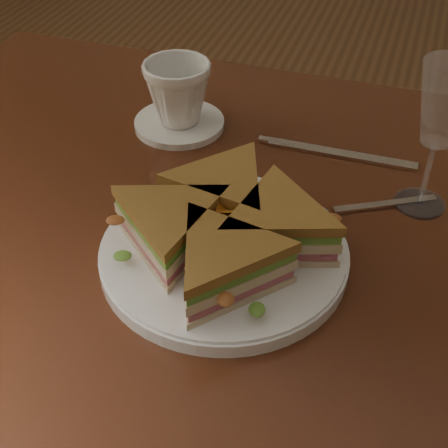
{
  "coord_description": "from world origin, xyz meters",
  "views": [
    {
      "loc": [
        0.11,
        -0.53,
        1.22
      ],
      "look_at": [
        -0.05,
        -0.06,
        0.8
      ],
      "focal_mm": 50.0,
      "sensor_mm": 36.0,
      "label": 1
    }
  ],
  "objects_px": {
    "sandwich_wedges": "(224,228)",
    "saucer": "(179,123)",
    "plate": "(224,253)",
    "wine_glass": "(444,108)",
    "coffee_cup": "(178,93)",
    "table": "(274,293)",
    "spoon": "(328,211)",
    "knife": "(330,152)"
  },
  "relations": [
    {
      "from": "saucer",
      "to": "coffee_cup",
      "type": "xyz_separation_m",
      "value": [
        0.0,
        0.0,
        0.05
      ]
    },
    {
      "from": "table",
      "to": "wine_glass",
      "type": "distance_m",
      "value": 0.29
    },
    {
      "from": "sandwich_wedges",
      "to": "saucer",
      "type": "height_order",
      "value": "sandwich_wedges"
    },
    {
      "from": "table",
      "to": "plate",
      "type": "height_order",
      "value": "plate"
    },
    {
      "from": "sandwich_wedges",
      "to": "saucer",
      "type": "xyz_separation_m",
      "value": [
        -0.15,
        0.24,
        -0.04
      ]
    },
    {
      "from": "plate",
      "to": "coffee_cup",
      "type": "relative_size",
      "value": 2.87
    },
    {
      "from": "wine_glass",
      "to": "saucer",
      "type": "distance_m",
      "value": 0.37
    },
    {
      "from": "table",
      "to": "sandwich_wedges",
      "type": "height_order",
      "value": "sandwich_wedges"
    },
    {
      "from": "table",
      "to": "saucer",
      "type": "distance_m",
      "value": 0.29
    },
    {
      "from": "spoon",
      "to": "saucer",
      "type": "distance_m",
      "value": 0.27
    },
    {
      "from": "spoon",
      "to": "coffee_cup",
      "type": "bearing_deg",
      "value": 122.51
    },
    {
      "from": "knife",
      "to": "coffee_cup",
      "type": "bearing_deg",
      "value": 179.47
    },
    {
      "from": "coffee_cup",
      "to": "sandwich_wedges",
      "type": "bearing_deg",
      "value": -60.94
    },
    {
      "from": "table",
      "to": "plate",
      "type": "bearing_deg",
      "value": -127.53
    },
    {
      "from": "knife",
      "to": "wine_glass",
      "type": "height_order",
      "value": "wine_glass"
    },
    {
      "from": "table",
      "to": "knife",
      "type": "relative_size",
      "value": 5.58
    },
    {
      "from": "coffee_cup",
      "to": "knife",
      "type": "bearing_deg",
      "value": -2.68
    },
    {
      "from": "sandwich_wedges",
      "to": "saucer",
      "type": "distance_m",
      "value": 0.29
    },
    {
      "from": "sandwich_wedges",
      "to": "coffee_cup",
      "type": "bearing_deg",
      "value": 121.38
    },
    {
      "from": "plate",
      "to": "coffee_cup",
      "type": "bearing_deg",
      "value": 121.38
    },
    {
      "from": "plate",
      "to": "knife",
      "type": "height_order",
      "value": "plate"
    },
    {
      "from": "sandwich_wedges",
      "to": "spoon",
      "type": "relative_size",
      "value": 1.75
    },
    {
      "from": "table",
      "to": "spoon",
      "type": "distance_m",
      "value": 0.13
    },
    {
      "from": "table",
      "to": "plate",
      "type": "relative_size",
      "value": 4.45
    },
    {
      "from": "wine_glass",
      "to": "coffee_cup",
      "type": "distance_m",
      "value": 0.36
    },
    {
      "from": "plate",
      "to": "spoon",
      "type": "bearing_deg",
      "value": 50.89
    },
    {
      "from": "spoon",
      "to": "saucer",
      "type": "relative_size",
      "value": 1.29
    },
    {
      "from": "spoon",
      "to": "wine_glass",
      "type": "bearing_deg",
      "value": -2.37
    },
    {
      "from": "table",
      "to": "plate",
      "type": "distance_m",
      "value": 0.13
    },
    {
      "from": "sandwich_wedges",
      "to": "coffee_cup",
      "type": "relative_size",
      "value": 3.09
    },
    {
      "from": "table",
      "to": "sandwich_wedges",
      "type": "distance_m",
      "value": 0.16
    },
    {
      "from": "saucer",
      "to": "sandwich_wedges",
      "type": "bearing_deg",
      "value": -58.62
    },
    {
      "from": "plate",
      "to": "wine_glass",
      "type": "xyz_separation_m",
      "value": [
        0.19,
        0.17,
        0.12
      ]
    },
    {
      "from": "saucer",
      "to": "coffee_cup",
      "type": "relative_size",
      "value": 1.37
    },
    {
      "from": "table",
      "to": "coffee_cup",
      "type": "distance_m",
      "value": 0.31
    },
    {
      "from": "table",
      "to": "sandwich_wedges",
      "type": "relative_size",
      "value": 4.14
    },
    {
      "from": "saucer",
      "to": "plate",
      "type": "bearing_deg",
      "value": -58.62
    },
    {
      "from": "plate",
      "to": "coffee_cup",
      "type": "distance_m",
      "value": 0.29
    },
    {
      "from": "table",
      "to": "plate",
      "type": "xyz_separation_m",
      "value": [
        -0.05,
        -0.06,
        0.11
      ]
    },
    {
      "from": "plate",
      "to": "spoon",
      "type": "height_order",
      "value": "plate"
    },
    {
      "from": "table",
      "to": "wine_glass",
      "type": "relative_size",
      "value": 6.52
    },
    {
      "from": "sandwich_wedges",
      "to": "plate",
      "type": "bearing_deg",
      "value": -26.57
    }
  ]
}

